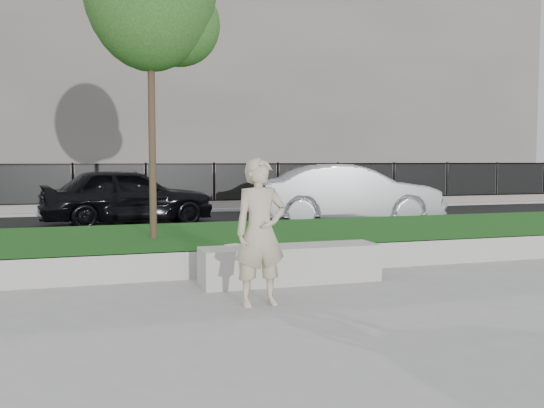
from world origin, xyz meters
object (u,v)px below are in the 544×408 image
object	(u,v)px
book	(233,245)
car_dark	(128,196)
car_silver	(349,194)
stone_bench	(290,264)
man	(260,232)

from	to	relation	value
book	car_dark	world-z (taller)	car_dark
car_dark	car_silver	distance (m)	5.77
stone_bench	man	world-z (taller)	man
book	car_silver	world-z (taller)	car_silver
book	man	bearing A→B (deg)	-112.93
car_dark	book	bearing A→B (deg)	179.84
man	car_silver	xyz separation A→B (m)	(4.71, 7.78, -0.05)
man	book	world-z (taller)	man
stone_bench	car_silver	world-z (taller)	car_silver
man	car_dark	distance (m)	9.32
man	book	distance (m)	1.41
book	car_silver	bearing A→B (deg)	31.24
car_silver	stone_bench	bearing A→B (deg)	158.49
stone_bench	man	size ratio (longest dim) A/B	1.45
man	car_silver	size ratio (longest dim) A/B	0.37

